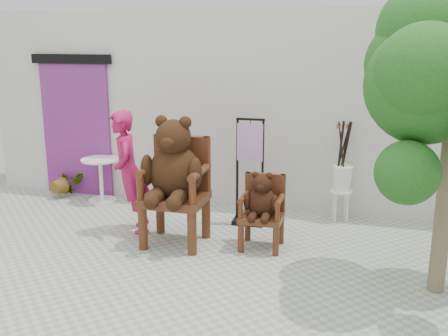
% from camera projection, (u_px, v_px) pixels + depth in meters
% --- Properties ---
extents(ground_plane, '(60.00, 60.00, 0.00)m').
position_uv_depth(ground_plane, '(205.00, 280.00, 5.78)').
color(ground_plane, '#A2A796').
rests_on(ground_plane, ground).
extents(back_wall, '(9.00, 1.00, 3.00)m').
position_uv_depth(back_wall, '(261.00, 108.00, 8.31)').
color(back_wall, beige).
rests_on(back_wall, ground).
extents(doorway, '(1.40, 0.11, 2.33)m').
position_uv_depth(doorway, '(77.00, 126.00, 8.66)').
color(doorway, '#772777').
rests_on(doorway, ground).
extents(chair_big, '(0.79, 0.87, 1.66)m').
position_uv_depth(chair_big, '(175.00, 172.00, 6.59)').
color(chair_big, '#401D0D').
rests_on(chair_big, ground).
extents(chair_small, '(0.53, 0.53, 0.99)m').
position_uv_depth(chair_small, '(262.00, 203.00, 6.53)').
color(chair_small, '#401D0D').
rests_on(chair_small, ground).
extents(person, '(0.62, 0.72, 1.66)m').
position_uv_depth(person, '(130.00, 172.00, 7.02)').
color(person, '#AA144C').
rests_on(person, ground).
extents(cafe_table, '(0.60, 0.60, 0.70)m').
position_uv_depth(cafe_table, '(101.00, 175.00, 8.41)').
color(cafe_table, white).
rests_on(cafe_table, ground).
extents(display_stand, '(0.46, 0.37, 1.51)m').
position_uv_depth(display_stand, '(250.00, 184.00, 7.39)').
color(display_stand, black).
rests_on(display_stand, ground).
extents(stool_bucket, '(0.32, 0.32, 1.45)m').
position_uv_depth(stool_bucket, '(342.00, 177.00, 7.49)').
color(stool_bucket, white).
rests_on(stool_bucket, ground).
extents(tree, '(1.98, 1.76, 3.33)m').
position_uv_depth(tree, '(437.00, 61.00, 5.11)').
color(tree, brown).
rests_on(tree, ground).
extents(potted_plant, '(0.51, 0.47, 0.48)m').
position_uv_depth(potted_plant, '(65.00, 182.00, 8.71)').
color(potted_plant, '#103C10').
rests_on(potted_plant, ground).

